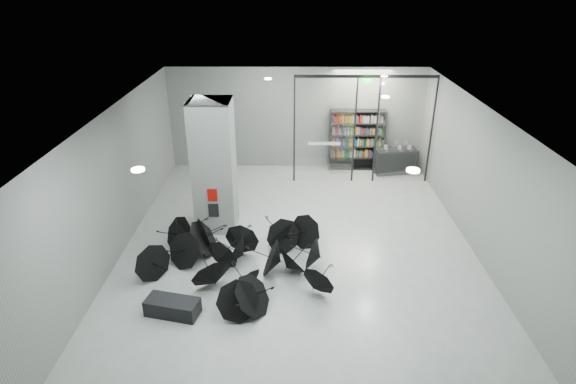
{
  "coord_description": "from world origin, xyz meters",
  "views": [
    {
      "loc": [
        -0.21,
        -10.81,
        7.22
      ],
      "look_at": [
        -0.3,
        1.5,
        1.4
      ],
      "focal_mm": 29.07,
      "sensor_mm": 36.0,
      "label": 1
    }
  ],
  "objects_px": {
    "umbrella_cluster": "(236,258)",
    "bookshelf": "(357,140)",
    "column": "(214,166)",
    "bench": "(173,307)",
    "shop_counter": "(395,161)"
  },
  "relations": [
    {
      "from": "shop_counter",
      "to": "umbrella_cluster",
      "type": "bearing_deg",
      "value": -139.64
    },
    {
      "from": "bench",
      "to": "shop_counter",
      "type": "height_order",
      "value": "shop_counter"
    },
    {
      "from": "bench",
      "to": "shop_counter",
      "type": "distance_m",
      "value": 10.95
    },
    {
      "from": "column",
      "to": "bookshelf",
      "type": "height_order",
      "value": "column"
    },
    {
      "from": "bench",
      "to": "umbrella_cluster",
      "type": "relative_size",
      "value": 0.23
    },
    {
      "from": "column",
      "to": "umbrella_cluster",
      "type": "distance_m",
      "value": 3.0
    },
    {
      "from": "column",
      "to": "bookshelf",
      "type": "xyz_separation_m",
      "value": [
        4.88,
        4.75,
        -0.8
      ]
    },
    {
      "from": "column",
      "to": "umbrella_cluster",
      "type": "xyz_separation_m",
      "value": [
        0.84,
        -2.33,
        -1.69
      ]
    },
    {
      "from": "umbrella_cluster",
      "to": "bookshelf",
      "type": "bearing_deg",
      "value": 60.25
    },
    {
      "from": "column",
      "to": "shop_counter",
      "type": "xyz_separation_m",
      "value": [
        6.4,
        4.33,
        -1.51
      ]
    },
    {
      "from": "column",
      "to": "shop_counter",
      "type": "bearing_deg",
      "value": 34.07
    },
    {
      "from": "column",
      "to": "bookshelf",
      "type": "distance_m",
      "value": 6.86
    },
    {
      "from": "shop_counter",
      "to": "column",
      "type": "bearing_deg",
      "value": -155.69
    },
    {
      "from": "bookshelf",
      "to": "shop_counter",
      "type": "distance_m",
      "value": 1.73
    },
    {
      "from": "shop_counter",
      "to": "umbrella_cluster",
      "type": "xyz_separation_m",
      "value": [
        -5.56,
        -6.66,
        -0.18
      ]
    }
  ]
}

